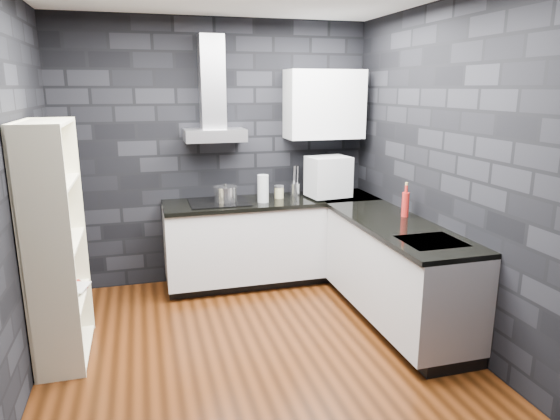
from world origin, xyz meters
name	(u,v)px	position (x,y,z in m)	size (l,w,h in m)	color
ground	(253,346)	(0.00, 0.00, 0.00)	(3.20, 3.20, 0.00)	#431E0B
wall_back	(218,154)	(0.00, 1.62, 1.35)	(3.20, 0.05, 2.70)	black
wall_front	(331,247)	(0.00, -1.62, 1.35)	(3.20, 0.05, 2.70)	black
wall_left	(8,193)	(-1.62, 0.00, 1.35)	(0.05, 3.20, 2.70)	black
wall_right	(444,171)	(1.62, 0.00, 1.35)	(0.05, 3.20, 2.70)	black
toekick_back	(271,275)	(0.50, 1.34, 0.05)	(2.18, 0.50, 0.10)	black
toekick_right	(398,315)	(1.34, 0.10, 0.05)	(0.50, 1.78, 0.10)	black
counter_back_cab	(272,238)	(0.50, 1.30, 0.48)	(2.20, 0.60, 0.76)	silver
counter_right_cab	(396,270)	(1.30, 0.10, 0.48)	(0.60, 1.80, 0.76)	silver
counter_back_top	(272,202)	(0.50, 1.29, 0.88)	(2.20, 0.62, 0.04)	black
counter_right_top	(398,226)	(1.29, 0.10, 0.88)	(0.62, 1.80, 0.04)	black
counter_corner_top	(344,197)	(1.30, 1.30, 0.88)	(0.62, 0.62, 0.04)	black
hood_body	(215,135)	(-0.05, 1.43, 1.56)	(0.60, 0.34, 0.12)	silver
hood_chimney	(212,82)	(-0.05, 1.50, 2.07)	(0.24, 0.20, 0.90)	silver
upper_cabinet	(324,104)	(1.10, 1.43, 1.85)	(0.80, 0.35, 0.70)	silver
cooktop	(219,202)	(-0.05, 1.30, 0.91)	(0.58, 0.50, 0.01)	black
sink_rim	(432,242)	(1.30, -0.40, 0.89)	(0.44, 0.40, 0.01)	silver
pot	(226,194)	(0.02, 1.31, 0.98)	(0.23, 0.23, 0.13)	silver
glass_vase	(263,189)	(0.39, 1.21, 1.04)	(0.11, 0.11, 0.28)	#B4BBC1
storage_jar	(279,193)	(0.59, 1.34, 0.96)	(0.10, 0.10, 0.12)	tan
utensil_crock	(295,190)	(0.78, 1.40, 0.97)	(0.10, 0.10, 0.14)	silver
appliance_garage	(328,177)	(1.08, 1.22, 1.12)	(0.41, 0.32, 0.41)	#B1B5BA
red_bottle	(405,205)	(1.47, 0.31, 1.01)	(0.06, 0.06, 0.22)	#A81E1A
bookshelf	(56,244)	(-1.42, 0.29, 0.90)	(0.34, 0.80, 1.80)	#F1EAC6
fruit_bowl	(54,241)	(-1.42, 0.22, 0.94)	(0.23, 0.23, 0.06)	white
book_red	(62,277)	(-1.43, 0.45, 0.57)	(0.16, 0.02, 0.22)	maroon
book_second	(63,275)	(-1.42, 0.43, 0.59)	(0.17, 0.02, 0.24)	#B2B2B2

